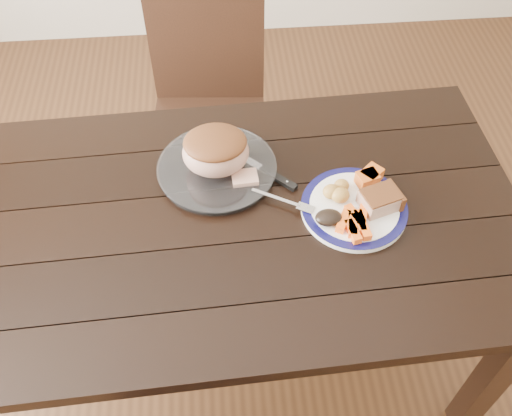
{
  "coord_description": "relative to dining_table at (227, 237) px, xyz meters",
  "views": [
    {
      "loc": [
        0.0,
        -0.95,
        1.93
      ],
      "look_at": [
        0.08,
        -0.02,
        0.8
      ],
      "focal_mm": 40.0,
      "sensor_mm": 36.0,
      "label": 1
    }
  ],
  "objects": [
    {
      "name": "dark_mushroom",
      "position": [
        0.26,
        -0.06,
        0.13
      ],
      "size": [
        0.07,
        0.05,
        0.03
      ],
      "primitive_type": "ellipsoid",
      "color": "black",
      "rests_on": "dinner_plate"
    },
    {
      "name": "roast_joint",
      "position": [
        -0.01,
        0.16,
        0.17
      ],
      "size": [
        0.18,
        0.16,
        0.12
      ],
      "primitive_type": "ellipsoid",
      "color": "tan",
      "rests_on": "serving_platter"
    },
    {
      "name": "roasted_potatoes",
      "position": [
        0.3,
        0.03,
        0.13
      ],
      "size": [
        0.08,
        0.08,
        0.04
      ],
      "color": "gold",
      "rests_on": "dinner_plate"
    },
    {
      "name": "chair_far",
      "position": [
        -0.04,
        0.74,
        -0.13
      ],
      "size": [
        0.45,
        0.46,
        0.93
      ],
      "rotation": [
        0.0,
        0.0,
        3.06
      ],
      "color": "black",
      "rests_on": "ground"
    },
    {
      "name": "ground",
      "position": [
        0.0,
        0.0,
        -0.66
      ],
      "size": [
        4.0,
        4.0,
        0.0
      ],
      "primitive_type": "plane",
      "color": "#472B16",
      "rests_on": "ground"
    },
    {
      "name": "pumpkin_wedges",
      "position": [
        0.4,
        0.07,
        0.13
      ],
      "size": [
        0.08,
        0.08,
        0.04
      ],
      "color": "orange",
      "rests_on": "dinner_plate"
    },
    {
      "name": "serving_platter",
      "position": [
        -0.01,
        0.16,
        0.1
      ],
      "size": [
        0.33,
        0.33,
        0.02
      ],
      "primitive_type": "cylinder",
      "color": "white",
      "rests_on": "dining_table"
    },
    {
      "name": "carrot_batons",
      "position": [
        0.33,
        -0.07,
        0.12
      ],
      "size": [
        0.1,
        0.12,
        0.02
      ],
      "color": "#FF6215",
      "rests_on": "dinner_plate"
    },
    {
      "name": "plate_rim",
      "position": [
        0.34,
        -0.01,
        0.11
      ],
      "size": [
        0.28,
        0.28,
        0.02
      ],
      "primitive_type": "torus",
      "color": "#0D0C3D",
      "rests_on": "dinner_plate"
    },
    {
      "name": "cut_slice",
      "position": [
        0.06,
        0.11,
        0.12
      ],
      "size": [
        0.07,
        0.06,
        0.02
      ],
      "primitive_type": "cube",
      "rotation": [
        0.0,
        0.0,
        0.06
      ],
      "color": "tan",
      "rests_on": "serving_platter"
    },
    {
      "name": "dinner_plate",
      "position": [
        0.34,
        -0.01,
        0.1
      ],
      "size": [
        0.28,
        0.28,
        0.02
      ],
      "primitive_type": "cylinder",
      "color": "white",
      "rests_on": "dining_table"
    },
    {
      "name": "pork_slice",
      "position": [
        0.41,
        -0.01,
        0.13
      ],
      "size": [
        0.11,
        0.1,
        0.04
      ],
      "primitive_type": "cube",
      "rotation": [
        0.0,
        0.0,
        0.31
      ],
      "color": "tan",
      "rests_on": "dinner_plate"
    },
    {
      "name": "dining_table",
      "position": [
        0.0,
        0.0,
        0.0
      ],
      "size": [
        1.63,
        0.96,
        0.75
      ],
      "rotation": [
        0.0,
        0.0,
        0.04
      ],
      "color": "black",
      "rests_on": "ground"
    },
    {
      "name": "fork",
      "position": [
        0.17,
        0.02,
        0.11
      ],
      "size": [
        0.16,
        0.1,
        0.0
      ],
      "rotation": [
        0.0,
        0.0,
        -0.52
      ],
      "color": "silver",
      "rests_on": "dinner_plate"
    },
    {
      "name": "carving_knife",
      "position": [
        0.13,
        0.14,
        0.1
      ],
      "size": [
        0.25,
        0.24,
        0.01
      ],
      "rotation": [
        0.0,
        0.0,
        -0.76
      ],
      "color": "silver",
      "rests_on": "dining_table"
    }
  ]
}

